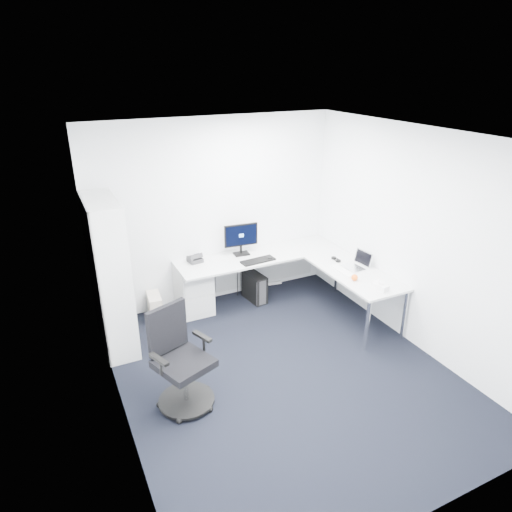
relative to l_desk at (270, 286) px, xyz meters
name	(u,v)px	position (x,y,z in m)	size (l,w,h in m)	color
ground	(283,372)	(-0.55, -1.40, -0.36)	(4.20, 4.20, 0.00)	black
ceiling	(290,137)	(-0.55, -1.40, 2.34)	(4.20, 4.20, 0.00)	white
wall_back	(215,213)	(-0.55, 0.70, 0.99)	(3.60, 0.02, 2.70)	white
wall_front	(439,384)	(-0.55, -3.50, 0.99)	(3.60, 0.02, 2.70)	white
wall_left	(112,304)	(-2.35, -1.40, 0.99)	(0.02, 4.20, 2.70)	white
wall_right	(416,241)	(1.25, -1.40, 0.99)	(0.02, 4.20, 2.70)	white
l_desk	(270,286)	(0.00, 0.00, 0.00)	(2.49, 1.40, 0.73)	silver
drawer_pedestal	(193,289)	(-1.02, 0.44, -0.02)	(0.45, 0.56, 0.69)	silver
bookshelf	(110,276)	(-2.17, 0.05, 0.60)	(0.38, 0.97, 1.93)	silver
task_chair	(184,361)	(-1.74, -1.42, 0.18)	(0.61, 0.61, 1.10)	black
black_pc_tower	(255,287)	(-0.09, 0.34, -0.15)	(0.19, 0.44, 0.43)	black
beige_pc_tower	(155,307)	(-1.59, 0.47, -0.18)	(0.17, 0.38, 0.36)	beige
power_strip	(270,283)	(0.36, 0.70, -0.34)	(0.39, 0.07, 0.04)	white
monitor	(241,239)	(-0.24, 0.48, 0.61)	(0.50, 0.16, 0.48)	black
black_keyboard	(258,261)	(-0.13, 0.14, 0.38)	(0.50, 0.18, 0.02)	black
mouse	(269,258)	(0.05, 0.15, 0.38)	(0.06, 0.10, 0.03)	black
desk_phone	(195,258)	(-0.94, 0.52, 0.43)	(0.19, 0.19, 0.13)	#2D2D2F
laptop	(353,261)	(0.95, -0.64, 0.47)	(0.31, 0.30, 0.22)	silver
white_keyboard	(343,271)	(0.76, -0.66, 0.37)	(0.12, 0.42, 0.01)	white
headphones	(336,259)	(0.90, -0.31, 0.39)	(0.11, 0.17, 0.05)	black
orange_fruit	(355,278)	(0.73, -0.96, 0.41)	(0.09, 0.09, 0.09)	orange
tissue_box	(380,287)	(0.86, -1.30, 0.40)	(0.11, 0.21, 0.07)	white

